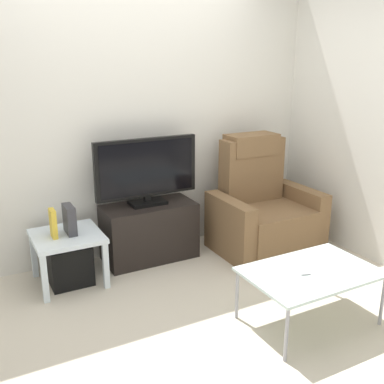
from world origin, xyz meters
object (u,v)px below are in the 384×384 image
Objects in this scene: television at (147,170)px; subwoofer_box at (69,263)px; side_table at (67,242)px; coffee_table at (311,274)px; cell_phone at (301,270)px; recliner_armchair at (262,210)px; game_console at (70,219)px; book_upright at (53,224)px; tv_stand at (149,231)px.

subwoofer_box is (-0.77, -0.14, -0.67)m from television.
side_table is 1.92m from coffee_table.
television is at bearing 10.31° from subwoofer_box.
cell_phone is at bearing -70.82° from television.
subwoofer_box is (-1.84, 0.14, -0.21)m from recliner_armchair.
subwoofer_box is at bearing 134.27° from coffee_table.
side_table reaches higher than subwoofer_box.
game_console is at bearing 133.31° from coffee_table.
book_upright is (-0.87, -0.16, -0.30)m from television.
tv_stand is at bearing 9.22° from book_upright.
side_table is 0.21m from book_upright.
book_upright is (-0.87, -0.14, 0.28)m from tv_stand.
book_upright is (-0.10, -0.02, 0.37)m from subwoofer_box.
coffee_table is at bearing -69.08° from tv_stand.
recliner_armchair reaches higher than game_console.
cell_phone is at bearing -43.65° from book_upright.
coffee_table is (-0.51, -1.24, -0.00)m from recliner_armchair.
coffee_table is (1.30, -1.38, -0.17)m from game_console.
side_table is at bearing -169.69° from television.
television is at bearing 110.68° from coffee_table.
television is at bearing 176.00° from recliner_armchair.
television is 1.05× the size of coffee_table.
recliner_armchair reaches higher than cell_phone.
book_upright is at bearing -168.69° from side_table.
tv_stand is 0.79m from game_console.
book_upright is (-1.94, 0.12, 0.17)m from recliner_armchair.
side_table is 1.62× the size of subwoofer_box.
subwoofer_box is at bearing -173.80° from recliner_armchair.
coffee_table is (1.34, -1.37, 0.01)m from side_table.
side_table is at bearing -173.80° from recliner_armchair.
game_console reaches higher than coffee_table.
recliner_armchair is 2.00× the size of side_table.
recliner_armchair is 1.96m from book_upright.
television reaches higher than book_upright.
book_upright is at bearing -173.00° from recliner_armchair.
side_table is 2.31× the size of game_console.
television is 4.07× the size of book_upright.
book_upright reaches higher than subwoofer_box.
book_upright is (-0.10, -0.02, 0.18)m from side_table.
coffee_table reaches higher than subwoofer_box.
side_table is at bearing -171.06° from tv_stand.
coffee_table is at bearing -43.25° from book_upright.
game_console is (-0.73, -0.13, -0.30)m from television.
recliner_armchair is 7.20× the size of cell_phone.
cell_phone is at bearing -47.24° from game_console.
book_upright is 1.98m from coffee_table.
recliner_armchair reaches higher than book_upright.
cell_phone is (1.28, -1.34, 0.04)m from side_table.
television is at bearing 125.25° from cell_phone.
book_upright is 1.55× the size of cell_phone.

